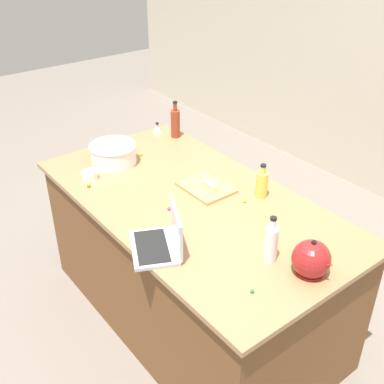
% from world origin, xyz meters
% --- Properties ---
extents(ground_plane, '(12.00, 12.00, 0.00)m').
position_xyz_m(ground_plane, '(0.00, 0.00, 0.00)').
color(ground_plane, slate).
extents(island_counter, '(1.98, 1.06, 0.90)m').
position_xyz_m(island_counter, '(0.00, 0.00, 0.45)').
color(island_counter, brown).
rests_on(island_counter, ground).
extents(laptop, '(0.38, 0.34, 0.22)m').
position_xyz_m(laptop, '(0.27, -0.40, 0.95)').
color(laptop, '#B7B7BC').
rests_on(laptop, island_counter).
extents(mixing_bowl_large, '(0.31, 0.31, 0.13)m').
position_xyz_m(mixing_bowl_large, '(-0.68, -0.13, 0.97)').
color(mixing_bowl_large, white).
rests_on(mixing_bowl_large, island_counter).
extents(bottle_oil, '(0.07, 0.07, 0.21)m').
position_xyz_m(bottle_oil, '(0.22, 0.34, 0.98)').
color(bottle_oil, '#DBC64C').
rests_on(bottle_oil, island_counter).
extents(bottle_vinegar, '(0.07, 0.07, 0.24)m').
position_xyz_m(bottle_vinegar, '(0.66, -0.04, 1.00)').
color(bottle_vinegar, white).
rests_on(bottle_vinegar, island_counter).
extents(bottle_soy, '(0.07, 0.07, 0.27)m').
position_xyz_m(bottle_soy, '(-0.76, 0.44, 1.01)').
color(bottle_soy, maroon).
rests_on(bottle_soy, island_counter).
extents(kettle, '(0.21, 0.18, 0.20)m').
position_xyz_m(kettle, '(0.84, 0.03, 0.98)').
color(kettle, maroon).
rests_on(kettle, island_counter).
extents(cutting_board, '(0.31, 0.24, 0.02)m').
position_xyz_m(cutting_board, '(-0.04, 0.14, 0.91)').
color(cutting_board, tan).
rests_on(cutting_board, island_counter).
extents(butter_stick_left, '(0.11, 0.04, 0.04)m').
position_xyz_m(butter_stick_left, '(-0.01, 0.14, 0.94)').
color(butter_stick_left, '#F4E58C').
rests_on(butter_stick_left, cutting_board).
extents(ramekin_small, '(0.10, 0.10, 0.05)m').
position_xyz_m(ramekin_small, '(-0.89, 0.04, 0.92)').
color(ramekin_small, beige).
rests_on(ramekin_small, island_counter).
extents(ramekin_medium, '(0.10, 0.10, 0.05)m').
position_xyz_m(ramekin_medium, '(-0.58, -0.35, 0.93)').
color(ramekin_medium, white).
rests_on(ramekin_medium, island_counter).
extents(kitchen_timer, '(0.07, 0.07, 0.08)m').
position_xyz_m(kitchen_timer, '(-0.91, 0.38, 0.94)').
color(kitchen_timer, '#B2B2B7').
rests_on(kitchen_timer, island_counter).
extents(candy_0, '(0.02, 0.02, 0.02)m').
position_xyz_m(candy_0, '(0.01, -0.17, 0.91)').
color(candy_0, '#CC3399').
rests_on(candy_0, island_counter).
extents(candy_1, '(0.01, 0.01, 0.01)m').
position_xyz_m(candy_1, '(0.87, 0.16, 0.91)').
color(candy_1, orange).
rests_on(candy_1, island_counter).
extents(candy_2, '(0.02, 0.02, 0.02)m').
position_xyz_m(candy_2, '(0.13, 0.42, 0.91)').
color(candy_2, blue).
rests_on(candy_2, island_counter).
extents(candy_3, '(0.02, 0.02, 0.02)m').
position_xyz_m(candy_3, '(-0.66, 0.07, 0.91)').
color(candy_3, yellow).
rests_on(candy_3, island_counter).
extents(candy_5, '(0.02, 0.02, 0.02)m').
position_xyz_m(candy_5, '(0.21, 0.22, 0.91)').
color(candy_5, yellow).
rests_on(candy_5, island_counter).
extents(candy_6, '(0.02, 0.02, 0.02)m').
position_xyz_m(candy_6, '(-0.49, -0.40, 0.91)').
color(candy_6, orange).
rests_on(candy_6, island_counter).
extents(candy_7, '(0.02, 0.02, 0.02)m').
position_xyz_m(candy_7, '(0.77, -0.27, 0.91)').
color(candy_7, green).
rests_on(candy_7, island_counter).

